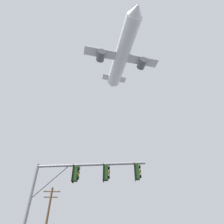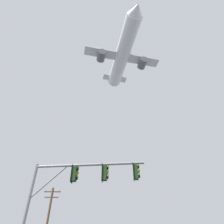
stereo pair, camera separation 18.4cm
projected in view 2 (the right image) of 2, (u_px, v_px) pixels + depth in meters
name	position (u px, v px, depth m)	size (l,w,h in m)	color
signal_pole_near	(77.00, 184.00, 11.31)	(6.75, 1.13, 5.85)	gray
utility_pole	(47.00, 221.00, 23.65)	(2.20, 0.28, 8.49)	brown
airplane	(123.00, 54.00, 48.68)	(19.11, 24.74, 6.74)	white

